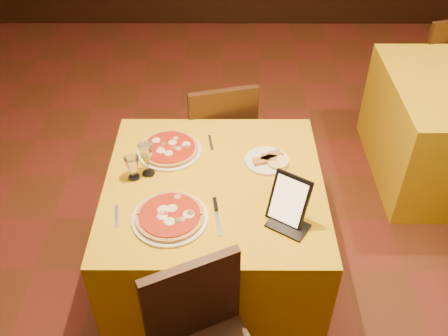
{
  "coord_description": "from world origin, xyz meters",
  "views": [
    {
      "loc": [
        -0.35,
        -1.89,
        2.42
      ],
      "look_at": [
        -0.35,
        -0.05,
        0.86
      ],
      "focal_mm": 40.0,
      "sensor_mm": 36.0,
      "label": 1
    }
  ],
  "objects_px": {
    "chair_side_far": "(428,64)",
    "wine_glass": "(147,159)",
    "chair_main_far": "(217,135)",
    "pizza_far": "(169,150)",
    "main_table": "(215,233)",
    "water_glass": "(133,168)",
    "pizza_near": "(170,217)",
    "tablet": "(289,200)"
  },
  "relations": [
    {
      "from": "wine_glass",
      "to": "main_table",
      "type": "bearing_deg",
      "value": -10.66
    },
    {
      "from": "wine_glass",
      "to": "water_glass",
      "type": "height_order",
      "value": "wine_glass"
    },
    {
      "from": "pizza_far",
      "to": "wine_glass",
      "type": "xyz_separation_m",
      "value": [
        -0.09,
        -0.18,
        0.08
      ]
    },
    {
      "from": "chair_main_far",
      "to": "pizza_near",
      "type": "bearing_deg",
      "value": 65.48
    },
    {
      "from": "pizza_far",
      "to": "wine_glass",
      "type": "bearing_deg",
      "value": -116.77
    },
    {
      "from": "pizza_far",
      "to": "water_glass",
      "type": "height_order",
      "value": "water_glass"
    },
    {
      "from": "pizza_near",
      "to": "wine_glass",
      "type": "bearing_deg",
      "value": 113.08
    },
    {
      "from": "chair_side_far",
      "to": "wine_glass",
      "type": "bearing_deg",
      "value": 25.05
    },
    {
      "from": "chair_main_far",
      "to": "chair_side_far",
      "type": "relative_size",
      "value": 1.0
    },
    {
      "from": "chair_main_far",
      "to": "pizza_far",
      "type": "xyz_separation_m",
      "value": [
        -0.24,
        -0.55,
        0.31
      ]
    },
    {
      "from": "chair_main_far",
      "to": "wine_glass",
      "type": "bearing_deg",
      "value": 51.47
    },
    {
      "from": "chair_side_far",
      "to": "pizza_near",
      "type": "bearing_deg",
      "value": 32.0
    },
    {
      "from": "pizza_far",
      "to": "water_glass",
      "type": "bearing_deg",
      "value": -127.21
    },
    {
      "from": "chair_side_far",
      "to": "pizza_near",
      "type": "relative_size",
      "value": 2.57
    },
    {
      "from": "chair_main_far",
      "to": "wine_glass",
      "type": "height_order",
      "value": "wine_glass"
    },
    {
      "from": "chair_side_far",
      "to": "pizza_near",
      "type": "distance_m",
      "value": 2.79
    },
    {
      "from": "pizza_far",
      "to": "wine_glass",
      "type": "relative_size",
      "value": 1.82
    },
    {
      "from": "main_table",
      "to": "water_glass",
      "type": "relative_size",
      "value": 8.46
    },
    {
      "from": "chair_main_far",
      "to": "wine_glass",
      "type": "xyz_separation_m",
      "value": [
        -0.34,
        -0.73,
        0.39
      ]
    },
    {
      "from": "pizza_far",
      "to": "tablet",
      "type": "relative_size",
      "value": 1.42
    },
    {
      "from": "tablet",
      "to": "chair_main_far",
      "type": "bearing_deg",
      "value": 141.42
    },
    {
      "from": "chair_side_far",
      "to": "tablet",
      "type": "bearing_deg",
      "value": 41.21
    },
    {
      "from": "wine_glass",
      "to": "tablet",
      "type": "height_order",
      "value": "tablet"
    },
    {
      "from": "chair_side_far",
      "to": "chair_main_far",
      "type": "bearing_deg",
      "value": 14.88
    },
    {
      "from": "main_table",
      "to": "wine_glass",
      "type": "relative_size",
      "value": 5.79
    },
    {
      "from": "pizza_near",
      "to": "water_glass",
      "type": "distance_m",
      "value": 0.36
    },
    {
      "from": "chair_side_far",
      "to": "pizza_near",
      "type": "xyz_separation_m",
      "value": [
        -1.9,
        -2.02,
        0.31
      ]
    },
    {
      "from": "water_glass",
      "to": "wine_glass",
      "type": "bearing_deg",
      "value": 24.37
    },
    {
      "from": "main_table",
      "to": "pizza_near",
      "type": "distance_m",
      "value": 0.51
    },
    {
      "from": "water_glass",
      "to": "tablet",
      "type": "height_order",
      "value": "tablet"
    },
    {
      "from": "main_table",
      "to": "tablet",
      "type": "distance_m",
      "value": 0.65
    },
    {
      "from": "main_table",
      "to": "water_glass",
      "type": "bearing_deg",
      "value": 175.57
    },
    {
      "from": "main_table",
      "to": "chair_side_far",
      "type": "xyz_separation_m",
      "value": [
        1.7,
        1.76,
        0.08
      ]
    },
    {
      "from": "pizza_near",
      "to": "pizza_far",
      "type": "relative_size",
      "value": 1.02
    },
    {
      "from": "chair_main_far",
      "to": "tablet",
      "type": "bearing_deg",
      "value": 94.24
    },
    {
      "from": "wine_glass",
      "to": "chair_side_far",
      "type": "bearing_deg",
      "value": 39.87
    },
    {
      "from": "wine_glass",
      "to": "tablet",
      "type": "xyz_separation_m",
      "value": [
        0.68,
        -0.31,
        0.03
      ]
    },
    {
      "from": "chair_main_far",
      "to": "pizza_near",
      "type": "distance_m",
      "value": 1.11
    },
    {
      "from": "chair_side_far",
      "to": "pizza_far",
      "type": "height_order",
      "value": "chair_side_far"
    },
    {
      "from": "wine_glass",
      "to": "water_glass",
      "type": "bearing_deg",
      "value": -155.63
    },
    {
      "from": "chair_side_far",
      "to": "wine_glass",
      "type": "xyz_separation_m",
      "value": [
        -2.03,
        -1.7,
        0.39
      ]
    },
    {
      "from": "pizza_near",
      "to": "water_glass",
      "type": "xyz_separation_m",
      "value": [
        -0.21,
        0.29,
        0.05
      ]
    }
  ]
}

